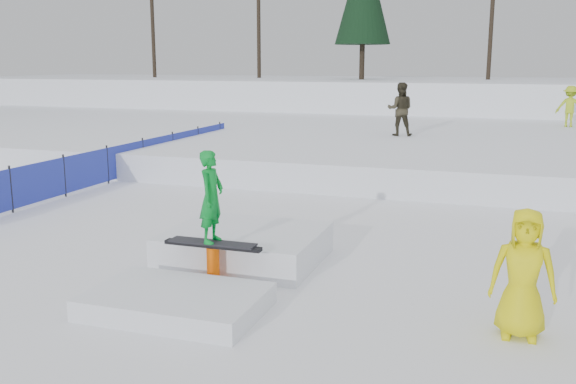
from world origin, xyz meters
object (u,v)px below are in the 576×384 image
(jib_rail_feature, at_px, (228,255))
(safety_fence, at_px, (108,165))
(spectator_yellow, at_px, (523,274))
(walker_ygreen, at_px, (570,106))
(walker_olive, at_px, (400,109))

(jib_rail_feature, bearing_deg, safety_fence, 136.56)
(jib_rail_feature, bearing_deg, spectator_yellow, -13.60)
(walker_ygreen, bearing_deg, safety_fence, 53.02)
(walker_ygreen, bearing_deg, jib_rail_feature, 78.98)
(safety_fence, relative_size, walker_olive, 8.42)
(safety_fence, xyz_separation_m, jib_rail_feature, (6.49, -6.15, -0.25))
(walker_olive, xyz_separation_m, jib_rail_feature, (-0.55, -13.89, -1.45))
(walker_olive, distance_m, walker_ygreen, 8.12)
(safety_fence, distance_m, spectator_yellow, 13.17)
(safety_fence, bearing_deg, walker_olive, 47.74)
(safety_fence, relative_size, spectator_yellow, 9.61)
(safety_fence, relative_size, jib_rail_feature, 3.64)
(walker_olive, height_order, walker_ygreen, walker_olive)
(walker_olive, relative_size, jib_rail_feature, 0.43)
(spectator_yellow, bearing_deg, safety_fence, 145.75)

